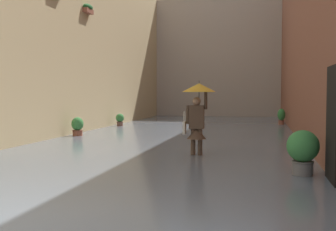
% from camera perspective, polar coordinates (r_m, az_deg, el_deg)
% --- Properties ---
extents(ground_plane, '(60.16, 60.16, 0.00)m').
position_cam_1_polar(ground_plane, '(16.65, 2.40, -2.80)').
color(ground_plane, gray).
extents(flood_water, '(9.14, 30.07, 0.12)m').
position_cam_1_polar(flood_water, '(16.64, 2.40, -2.60)').
color(flood_water, slate).
rests_on(flood_water, ground_plane).
extents(building_facade_right, '(2.04, 28.07, 10.63)m').
position_cam_1_polar(building_facade_right, '(18.49, -13.73, 14.25)').
color(building_facade_right, tan).
rests_on(building_facade_right, ground_plane).
extents(building_facade_far, '(11.94, 1.80, 8.06)m').
position_cam_1_polar(building_facade_far, '(29.47, 6.85, 7.60)').
color(building_facade_far, '#A89989').
rests_on(building_facade_far, ground_plane).
extents(person_wading, '(0.87, 0.87, 2.02)m').
position_cam_1_polar(person_wading, '(10.74, 4.02, 1.09)').
color(person_wading, black).
rests_on(person_wading, ground_plane).
extents(potted_plant_mid_left, '(0.38, 0.38, 0.91)m').
position_cam_1_polar(potted_plant_mid_left, '(21.88, 15.11, -0.17)').
color(potted_plant_mid_left, brown).
rests_on(potted_plant_mid_left, ground_plane).
extents(potted_plant_near_left, '(0.62, 0.62, 0.99)m').
position_cam_1_polar(potted_plant_near_left, '(8.57, 17.80, -4.64)').
color(potted_plant_near_left, '#66605B').
rests_on(potted_plant_near_left, ground_plane).
extents(potted_plant_near_right, '(0.39, 0.39, 0.70)m').
position_cam_1_polar(potted_plant_near_right, '(20.36, -6.54, -0.62)').
color(potted_plant_near_right, brown).
rests_on(potted_plant_near_right, ground_plane).
extents(potted_plant_far_right, '(0.44, 0.44, 0.80)m').
position_cam_1_polar(potted_plant_far_right, '(15.98, -12.16, -1.55)').
color(potted_plant_far_right, brown).
rests_on(potted_plant_far_right, ground_plane).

